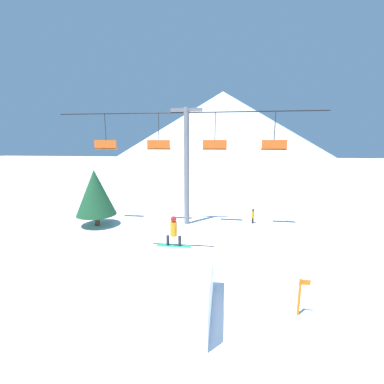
% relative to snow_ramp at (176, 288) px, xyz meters
% --- Properties ---
extents(ground_plane, '(220.00, 220.00, 0.00)m').
position_rel_snow_ramp_xyz_m(ground_plane, '(0.36, -0.54, -1.02)').
color(ground_plane, white).
extents(mountain_ridge, '(77.46, 77.46, 23.12)m').
position_rel_snow_ramp_xyz_m(mountain_ridge, '(0.36, 80.98, 10.54)').
color(mountain_ridge, silver).
rests_on(mountain_ridge, ground_plane).
extents(snow_ramp, '(2.73, 3.69, 2.04)m').
position_rel_snow_ramp_xyz_m(snow_ramp, '(0.00, 0.00, 0.00)').
color(snow_ramp, white).
rests_on(snow_ramp, ground_plane).
extents(snowboarder, '(1.50, 0.29, 1.35)m').
position_rel_snow_ramp_xyz_m(snowboarder, '(-0.38, 1.61, 1.70)').
color(snowboarder, '#1E9E6B').
rests_on(snowboarder, snow_ramp).
extents(chairlift, '(20.43, 0.44, 9.11)m').
position_rel_snow_ramp_xyz_m(chairlift, '(-1.24, 11.05, 4.42)').
color(chairlift, slate).
rests_on(chairlift, ground_plane).
extents(pine_tree_near, '(3.07, 3.07, 4.46)m').
position_rel_snow_ramp_xyz_m(pine_tree_near, '(-8.27, 9.73, 1.64)').
color(pine_tree_near, '#4C3823').
rests_on(pine_tree_near, ground_plane).
extents(trail_marker, '(0.41, 0.10, 1.49)m').
position_rel_snow_ramp_xyz_m(trail_marker, '(4.68, 0.45, -0.22)').
color(trail_marker, orange).
rests_on(trail_marker, ground_plane).
extents(distant_skier, '(0.24, 0.24, 1.23)m').
position_rel_snow_ramp_xyz_m(distant_skier, '(4.08, 11.82, -0.35)').
color(distant_skier, black).
rests_on(distant_skier, ground_plane).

